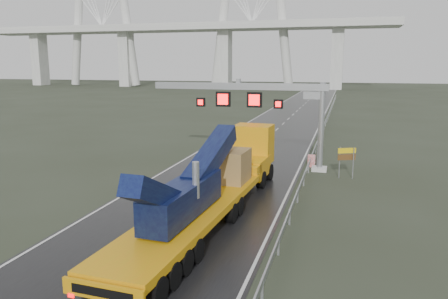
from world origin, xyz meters
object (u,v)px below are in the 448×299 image
(exit_sign_pair, at_px, (347,157))
(sign_gantry, at_px, (263,101))
(striped_barrier, at_px, (311,161))
(heavy_haul_truck, at_px, (221,177))

(exit_sign_pair, bearing_deg, sign_gantry, 140.17)
(striped_barrier, bearing_deg, exit_sign_pair, -48.10)
(sign_gantry, height_order, striped_barrier, sign_gantry)
(exit_sign_pair, xyz_separation_m, striped_barrier, (-2.83, 3.10, -1.16))
(heavy_haul_truck, relative_size, striped_barrier, 20.20)
(sign_gantry, bearing_deg, striped_barrier, 15.96)
(heavy_haul_truck, xyz_separation_m, striped_barrier, (4.46, 12.42, -1.40))
(sign_gantry, relative_size, exit_sign_pair, 6.16)
(sign_gantry, relative_size, striped_barrier, 14.13)
(sign_gantry, height_order, heavy_haul_truck, sign_gantry)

